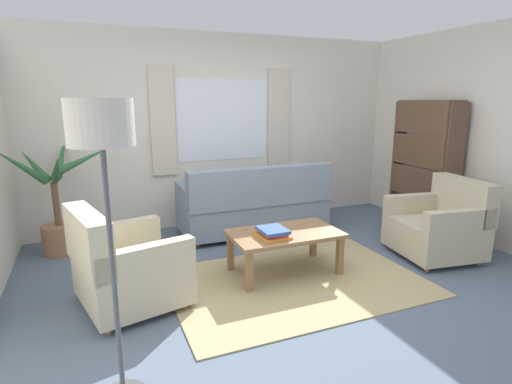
% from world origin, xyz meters
% --- Properties ---
extents(ground_plane, '(6.24, 6.24, 0.00)m').
position_xyz_m(ground_plane, '(0.00, 0.00, 0.00)').
color(ground_plane, slate).
extents(wall_back, '(5.32, 0.12, 2.60)m').
position_xyz_m(wall_back, '(0.00, 2.26, 1.30)').
color(wall_back, silver).
rests_on(wall_back, ground_plane).
extents(wall_right, '(0.12, 4.40, 2.60)m').
position_xyz_m(wall_right, '(2.66, 0.00, 1.30)').
color(wall_right, silver).
rests_on(wall_right, ground_plane).
extents(window_with_curtains, '(1.98, 0.07, 1.40)m').
position_xyz_m(window_with_curtains, '(0.00, 2.18, 1.45)').
color(window_with_curtains, white).
extents(area_rug, '(2.40, 1.65, 0.01)m').
position_xyz_m(area_rug, '(0.00, 0.00, 0.01)').
color(area_rug, tan).
rests_on(area_rug, ground_plane).
extents(couch, '(1.90, 0.82, 0.92)m').
position_xyz_m(couch, '(0.20, 1.54, 0.37)').
color(couch, gray).
rests_on(couch, ground_plane).
extents(armchair_left, '(0.99, 1.01, 0.88)m').
position_xyz_m(armchair_left, '(-1.56, 0.16, 0.35)').
color(armchair_left, '#BCB293').
rests_on(armchair_left, ground_plane).
extents(armchair_right, '(0.93, 0.95, 0.88)m').
position_xyz_m(armchair_right, '(1.80, -0.01, 0.35)').
color(armchair_right, '#BCB293').
rests_on(armchair_right, ground_plane).
extents(coffee_table, '(1.10, 0.64, 0.44)m').
position_xyz_m(coffee_table, '(-0.01, 0.24, 0.38)').
color(coffee_table, olive).
rests_on(coffee_table, ground_plane).
extents(book_stack_on_table, '(0.30, 0.35, 0.08)m').
position_xyz_m(book_stack_on_table, '(-0.18, 0.15, 0.48)').
color(book_stack_on_table, orange).
rests_on(book_stack_on_table, coffee_table).
extents(potted_plant, '(1.19, 1.19, 1.32)m').
position_xyz_m(potted_plant, '(-2.14, 1.73, 0.51)').
color(potted_plant, '#9E6B4C').
rests_on(potted_plant, ground_plane).
extents(bookshelf, '(0.30, 0.94, 1.72)m').
position_xyz_m(bookshelf, '(2.35, 0.85, 0.77)').
color(bookshelf, brown).
rests_on(bookshelf, ground_plane).
extents(standing_lamp, '(0.34, 0.34, 1.75)m').
position_xyz_m(standing_lamp, '(-1.69, -1.00, 1.47)').
color(standing_lamp, '#4C4C51').
rests_on(standing_lamp, ground_plane).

